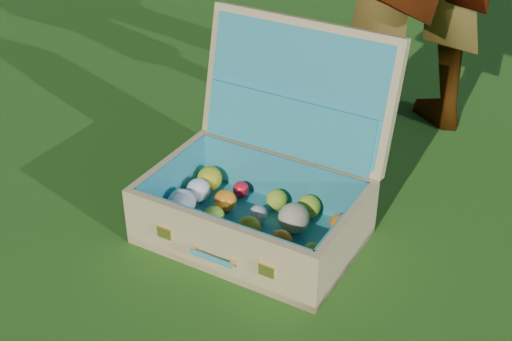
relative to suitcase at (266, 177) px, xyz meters
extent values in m
plane|color=#215114|center=(-0.13, -0.27, -0.15)|extent=(60.00, 60.00, 0.00)
cube|color=tan|center=(-0.03, -0.07, -0.14)|extent=(0.64, 0.54, 0.02)
cube|color=tan|center=(-0.09, -0.23, -0.06)|extent=(0.51, 0.23, 0.16)
cube|color=tan|center=(0.04, 0.08, -0.06)|extent=(0.51, 0.23, 0.16)
cube|color=tan|center=(-0.27, 0.03, -0.06)|extent=(0.14, 0.31, 0.16)
cube|color=tan|center=(0.22, -0.17, -0.06)|extent=(0.14, 0.31, 0.16)
cube|color=teal|center=(-0.03, -0.07, -0.12)|extent=(0.59, 0.49, 0.01)
cube|color=teal|center=(-0.09, -0.22, -0.05)|extent=(0.47, 0.20, 0.14)
cube|color=teal|center=(0.04, 0.07, -0.05)|extent=(0.47, 0.20, 0.14)
cube|color=teal|center=(-0.26, 0.02, -0.05)|extent=(0.13, 0.30, 0.14)
cube|color=teal|center=(0.20, -0.17, -0.05)|extent=(0.13, 0.30, 0.14)
cube|color=tan|center=(0.07, 0.15, 0.19)|extent=(0.55, 0.32, 0.36)
cube|color=teal|center=(0.06, 0.13, 0.19)|extent=(0.50, 0.27, 0.31)
cube|color=teal|center=(0.05, 0.10, 0.10)|extent=(0.47, 0.23, 0.15)
cube|color=#F2C659|center=(-0.23, -0.19, -0.06)|extent=(0.04, 0.02, 0.03)
cube|color=#F2C659|center=(0.04, -0.30, -0.06)|extent=(0.04, 0.02, 0.03)
cylinder|color=teal|center=(-0.10, -0.26, -0.08)|extent=(0.11, 0.06, 0.01)
cube|color=#F2C659|center=(-0.15, -0.23, -0.08)|extent=(0.02, 0.02, 0.01)
cube|color=#F2C659|center=(-0.05, -0.27, -0.08)|extent=(0.02, 0.02, 0.01)
sphere|color=#101352|center=(-0.27, -0.09, -0.09)|extent=(0.06, 0.06, 0.06)
sphere|color=#C6E137|center=(-0.17, -0.14, -0.09)|extent=(0.06, 0.06, 0.06)
sphere|color=beige|center=(-0.06, -0.18, -0.09)|extent=(0.06, 0.06, 0.06)
sphere|color=#101352|center=(0.03, -0.22, -0.09)|extent=(0.06, 0.06, 0.06)
sphere|color=#C6E137|center=(0.12, -0.25, -0.09)|extent=(0.06, 0.06, 0.06)
sphere|color=silver|center=(-0.22, -0.03, -0.08)|extent=(0.08, 0.08, 0.08)
sphere|color=#C6E137|center=(-0.13, -0.07, -0.09)|extent=(0.06, 0.06, 0.06)
sphere|color=#AB9B16|center=(-0.03, -0.11, -0.09)|extent=(0.06, 0.06, 0.06)
sphere|color=orange|center=(0.06, -0.15, -0.09)|extent=(0.06, 0.06, 0.06)
sphere|color=#C6E137|center=(0.14, -0.19, -0.09)|extent=(0.06, 0.06, 0.06)
sphere|color=silver|center=(-0.19, 0.04, -0.09)|extent=(0.07, 0.07, 0.07)
sphere|color=orange|center=(-0.11, 0.00, -0.09)|extent=(0.06, 0.06, 0.06)
sphere|color=silver|center=(-0.02, -0.04, -0.09)|extent=(0.05, 0.05, 0.05)
sphere|color=beige|center=(0.08, -0.07, -0.08)|extent=(0.08, 0.08, 0.08)
sphere|color=red|center=(0.19, -0.12, -0.10)|extent=(0.04, 0.04, 0.04)
sphere|color=#AB9B16|center=(-0.17, 0.10, -0.08)|extent=(0.07, 0.07, 0.07)
sphere|color=red|center=(-0.08, 0.08, -0.10)|extent=(0.05, 0.05, 0.05)
sphere|color=#C6E137|center=(0.03, 0.03, -0.09)|extent=(0.06, 0.06, 0.06)
sphere|color=#C6E137|center=(0.12, 0.00, -0.09)|extent=(0.06, 0.06, 0.06)
sphere|color=orange|center=(0.20, -0.05, -0.09)|extent=(0.05, 0.05, 0.05)
camera|label=1|loc=(0.17, -1.56, 1.01)|focal=50.00mm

